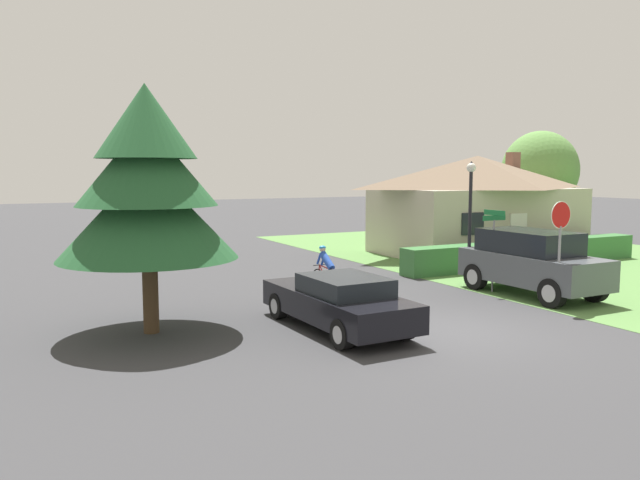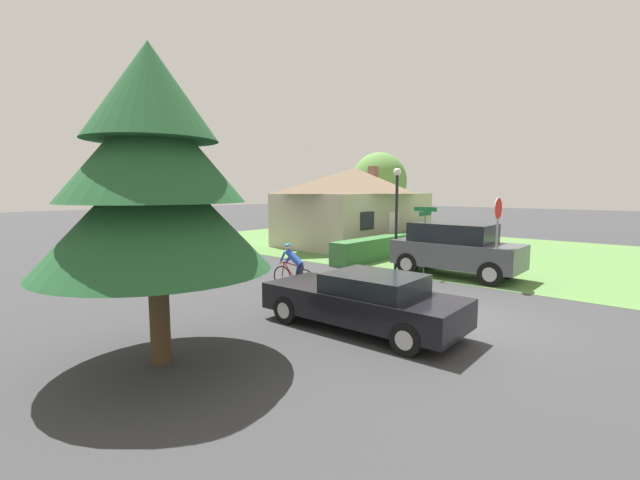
{
  "view_description": "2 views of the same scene",
  "coord_description": "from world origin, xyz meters",
  "px_view_note": "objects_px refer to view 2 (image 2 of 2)",
  "views": [
    {
      "loc": [
        -9.15,
        -11.44,
        3.74
      ],
      "look_at": [
        -0.81,
        4.69,
        1.75
      ],
      "focal_mm": 35.0,
      "sensor_mm": 36.0,
      "label": 1
    },
    {
      "loc": [
        -9.96,
        -4.17,
        3.19
      ],
      "look_at": [
        0.53,
        4.87,
        1.56
      ],
      "focal_mm": 24.0,
      "sensor_mm": 36.0,
      "label": 2
    }
  ],
  "objects_px": {
    "cyclist": "(294,268)",
    "street_name_sign": "(425,228)",
    "stop_sign": "(498,223)",
    "street_lamp": "(397,203)",
    "conifer_tall_near": "(153,175)",
    "sedan_left_lane": "(364,301)",
    "parked_suv_right": "(456,249)",
    "cottage_house": "(354,205)",
    "deciduous_tree_right": "(379,182)"
  },
  "relations": [
    {
      "from": "cyclist",
      "to": "street_name_sign",
      "type": "xyz_separation_m",
      "value": [
        4.73,
        -2.16,
        1.08
      ]
    },
    {
      "from": "cyclist",
      "to": "stop_sign",
      "type": "xyz_separation_m",
      "value": [
        4.65,
        -4.78,
        1.4
      ]
    },
    {
      "from": "street_lamp",
      "to": "conifer_tall_near",
      "type": "height_order",
      "value": "conifer_tall_near"
    },
    {
      "from": "sedan_left_lane",
      "to": "conifer_tall_near",
      "type": "xyz_separation_m",
      "value": [
        -4.05,
        1.72,
        2.79
      ]
    },
    {
      "from": "parked_suv_right",
      "to": "street_name_sign",
      "type": "xyz_separation_m",
      "value": [
        -0.69,
        0.91,
        0.77
      ]
    },
    {
      "from": "cottage_house",
      "to": "parked_suv_right",
      "type": "xyz_separation_m",
      "value": [
        -5.28,
        -8.49,
        -1.3
      ]
    },
    {
      "from": "cyclist",
      "to": "conifer_tall_near",
      "type": "height_order",
      "value": "conifer_tall_near"
    },
    {
      "from": "cyclist",
      "to": "deciduous_tree_right",
      "type": "height_order",
      "value": "deciduous_tree_right"
    },
    {
      "from": "stop_sign",
      "to": "street_name_sign",
      "type": "bearing_deg",
      "value": -92.73
    },
    {
      "from": "street_name_sign",
      "to": "cottage_house",
      "type": "bearing_deg",
      "value": 51.78
    },
    {
      "from": "street_lamp",
      "to": "deciduous_tree_right",
      "type": "bearing_deg",
      "value": 35.53
    },
    {
      "from": "cottage_house",
      "to": "sedan_left_lane",
      "type": "height_order",
      "value": "cottage_house"
    },
    {
      "from": "stop_sign",
      "to": "parked_suv_right",
      "type": "bearing_deg",
      "value": -115.16
    },
    {
      "from": "sedan_left_lane",
      "to": "deciduous_tree_right",
      "type": "height_order",
      "value": "deciduous_tree_right"
    },
    {
      "from": "cottage_house",
      "to": "parked_suv_right",
      "type": "height_order",
      "value": "cottage_house"
    },
    {
      "from": "street_name_sign",
      "to": "deciduous_tree_right",
      "type": "height_order",
      "value": "deciduous_tree_right"
    },
    {
      "from": "sedan_left_lane",
      "to": "parked_suv_right",
      "type": "distance_m",
      "value": 7.27
    },
    {
      "from": "conifer_tall_near",
      "to": "cyclist",
      "type": "bearing_deg",
      "value": 21.17
    },
    {
      "from": "sedan_left_lane",
      "to": "parked_suv_right",
      "type": "xyz_separation_m",
      "value": [
        7.2,
        0.91,
        0.36
      ]
    },
    {
      "from": "cyclist",
      "to": "stop_sign",
      "type": "distance_m",
      "value": 6.82
    },
    {
      "from": "street_lamp",
      "to": "street_name_sign",
      "type": "distance_m",
      "value": 1.59
    },
    {
      "from": "cyclist",
      "to": "stop_sign",
      "type": "height_order",
      "value": "stop_sign"
    },
    {
      "from": "parked_suv_right",
      "to": "street_name_sign",
      "type": "distance_m",
      "value": 1.38
    },
    {
      "from": "cyclist",
      "to": "deciduous_tree_right",
      "type": "bearing_deg",
      "value": -69.72
    },
    {
      "from": "street_lamp",
      "to": "conifer_tall_near",
      "type": "distance_m",
      "value": 10.85
    },
    {
      "from": "street_lamp",
      "to": "conifer_tall_near",
      "type": "xyz_separation_m",
      "value": [
        -10.73,
        -1.41,
        0.77
      ]
    },
    {
      "from": "cottage_house",
      "to": "parked_suv_right",
      "type": "relative_size",
      "value": 2.1
    },
    {
      "from": "street_name_sign",
      "to": "conifer_tall_near",
      "type": "xyz_separation_m",
      "value": [
        -10.56,
        -0.11,
        1.66
      ]
    },
    {
      "from": "cyclist",
      "to": "sedan_left_lane",
      "type": "bearing_deg",
      "value": 151.05
    },
    {
      "from": "sedan_left_lane",
      "to": "parked_suv_right",
      "type": "height_order",
      "value": "parked_suv_right"
    },
    {
      "from": "cyclist",
      "to": "conifer_tall_near",
      "type": "relative_size",
      "value": 0.29
    },
    {
      "from": "sedan_left_lane",
      "to": "conifer_tall_near",
      "type": "bearing_deg",
      "value": 65.62
    },
    {
      "from": "parked_suv_right",
      "to": "conifer_tall_near",
      "type": "height_order",
      "value": "conifer_tall_near"
    },
    {
      "from": "street_lamp",
      "to": "conifer_tall_near",
      "type": "relative_size",
      "value": 0.72
    },
    {
      "from": "street_name_sign",
      "to": "cyclist",
      "type": "bearing_deg",
      "value": 155.48
    },
    {
      "from": "street_lamp",
      "to": "street_name_sign",
      "type": "bearing_deg",
      "value": -97.29
    },
    {
      "from": "parked_suv_right",
      "to": "conifer_tall_near",
      "type": "bearing_deg",
      "value": 85.38
    },
    {
      "from": "sedan_left_lane",
      "to": "conifer_tall_near",
      "type": "relative_size",
      "value": 0.83
    },
    {
      "from": "street_lamp",
      "to": "street_name_sign",
      "type": "relative_size",
      "value": 1.6
    },
    {
      "from": "sedan_left_lane",
      "to": "street_name_sign",
      "type": "bearing_deg",
      "value": -75.69
    },
    {
      "from": "sedan_left_lane",
      "to": "parked_suv_right",
      "type": "relative_size",
      "value": 1.05
    },
    {
      "from": "stop_sign",
      "to": "street_lamp",
      "type": "xyz_separation_m",
      "value": [
        0.24,
        3.93,
        0.58
      ]
    },
    {
      "from": "deciduous_tree_right",
      "to": "street_lamp",
      "type": "bearing_deg",
      "value": -144.47
    },
    {
      "from": "cottage_house",
      "to": "cyclist",
      "type": "relative_size",
      "value": 5.65
    },
    {
      "from": "cottage_house",
      "to": "conifer_tall_near",
      "type": "xyz_separation_m",
      "value": [
        -16.53,
        -7.68,
        1.13
      ]
    },
    {
      "from": "cottage_house",
      "to": "street_name_sign",
      "type": "xyz_separation_m",
      "value": [
        -5.96,
        -7.57,
        -0.53
      ]
    },
    {
      "from": "parked_suv_right",
      "to": "stop_sign",
      "type": "height_order",
      "value": "stop_sign"
    },
    {
      "from": "parked_suv_right",
      "to": "cyclist",
      "type": "bearing_deg",
      "value": 59.95
    },
    {
      "from": "street_lamp",
      "to": "cyclist",
      "type": "bearing_deg",
      "value": 170.19
    },
    {
      "from": "sedan_left_lane",
      "to": "street_name_sign",
      "type": "distance_m",
      "value": 6.86
    }
  ]
}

